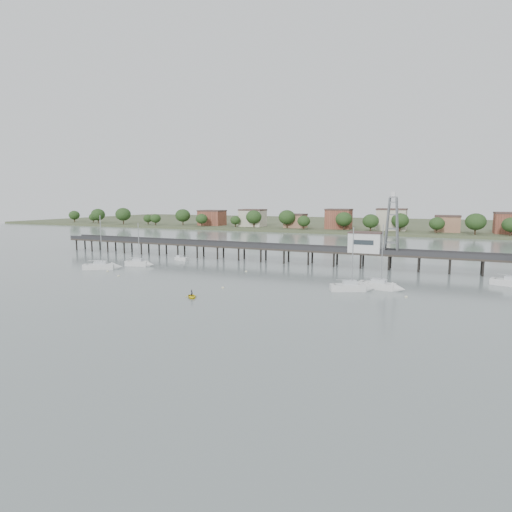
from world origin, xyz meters
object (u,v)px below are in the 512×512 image
Objects in this scene: sailboat_a at (106,267)px; sailboat_d at (385,287)px; lattice_tower at (392,225)px; sailboat_c at (356,288)px; yellow_dinghy at (192,298)px; sailboat_b at (142,264)px; pier at (275,249)px; white_tender at (181,259)px.

sailboat_a reaches higher than sailboat_d.
lattice_tower reaches higher than sailboat_c.
lattice_tower is 1.19× the size of sailboat_c.
sailboat_b is at bearing 101.77° from yellow_dinghy.
sailboat_c is at bearing -32.73° from sailboat_a.
sailboat_b is (-29.58, -21.30, -3.15)m from pier.
yellow_dinghy is (2.33, -47.28, -3.79)m from pier.
pier reaches higher than yellow_dinghy.
pier is 41.04m from sailboat_c.
sailboat_b is at bearing 146.92° from sailboat_c.
sailboat_c is (-3.13, -29.49, -10.46)m from lattice_tower.
pier is 47.49m from yellow_dinghy.
sailboat_a is at bearing 114.44° from yellow_dinghy.
sailboat_a reaches higher than white_tender.
sailboat_c is 1.08× the size of sailboat_b.
pier is 10.42× the size of sailboat_a.
sailboat_c is at bearing -14.01° from white_tender.
yellow_dinghy is at bearing -121.67° from lattice_tower.
sailboat_c is 58.53m from sailboat_b.
sailboat_d reaches higher than pier.
yellow_dinghy reaches higher than white_tender.
yellow_dinghy is (-29.17, -47.28, -11.10)m from lattice_tower.
sailboat_c is at bearing -96.05° from lattice_tower.
sailboat_a is at bearing -136.53° from sailboat_b.
white_tender is (-54.10, 21.19, -0.15)m from sailboat_c.
yellow_dinghy is at bearing -51.36° from sailboat_b.
pier is 11.09× the size of sailboat_d.
sailboat_d is (1.98, -26.18, -10.46)m from lattice_tower.
sailboat_b is (-61.08, -21.30, -10.45)m from lattice_tower.
lattice_tower is 65.52m from sailboat_b.
lattice_tower reaches higher than sailboat_a.
sailboat_d is at bearing 7.88° from sailboat_c.
sailboat_c is 0.96× the size of sailboat_d.
yellow_dinghy is (37.04, -18.46, -0.64)m from sailboat_a.
lattice_tower is 56.65m from yellow_dinghy.
lattice_tower is 58.79m from white_tender.
pier is 12.49× the size of sailboat_b.
sailboat_a is at bearing 154.35° from sailboat_c.
sailboat_c is 6.09m from sailboat_d.
sailboat_b is (-57.95, 8.19, 0.01)m from sailboat_c.
sailboat_d is 4.47× the size of yellow_dinghy.
sailboat_a is (-34.71, -28.82, -3.16)m from pier.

